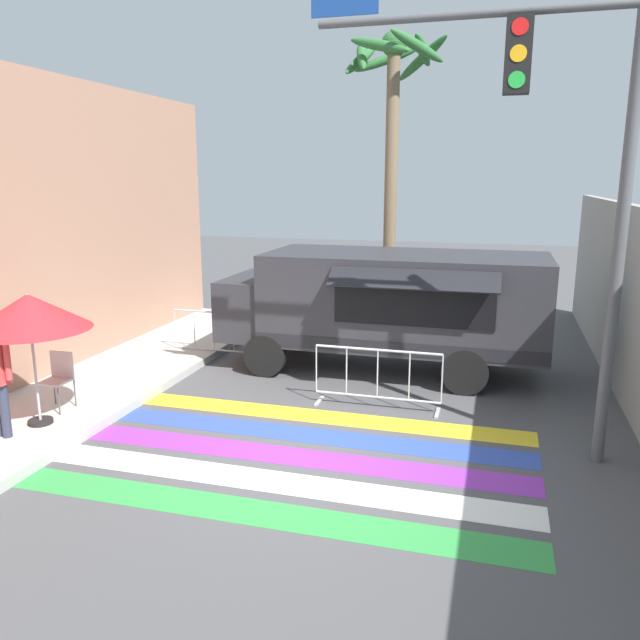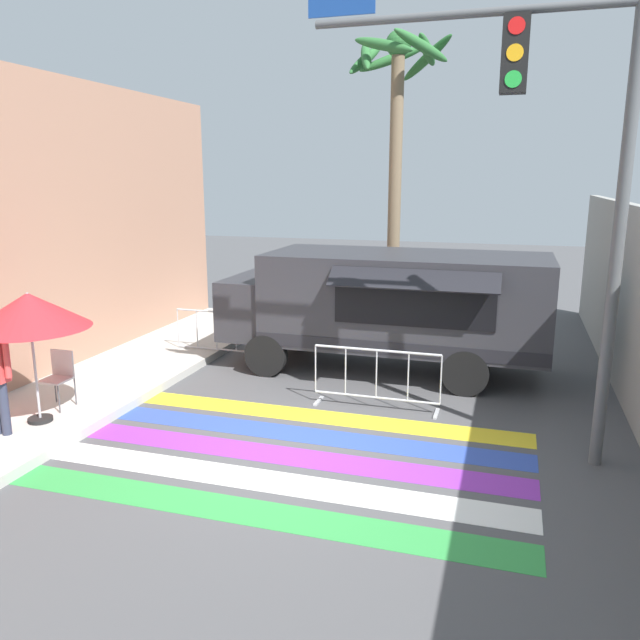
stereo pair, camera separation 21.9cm
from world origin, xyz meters
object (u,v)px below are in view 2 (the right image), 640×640
(traffic_signal_pole, at_px, (559,145))
(barricade_side, at_px, (216,335))
(food_truck, at_px, (381,301))
(barricade_front, at_px, (376,379))
(folding_chair, at_px, (59,373))
(patio_umbrella, at_px, (29,311))
(palm_tree, at_px, (396,114))

(traffic_signal_pole, xyz_separation_m, barricade_side, (-6.36, 3.12, -3.66))
(food_truck, bearing_deg, barricade_front, -79.95)
(folding_chair, distance_m, barricade_front, 5.13)
(patio_umbrella, distance_m, barricade_front, 5.43)
(food_truck, height_order, barricade_side, food_truck)
(folding_chair, xyz_separation_m, barricade_side, (0.93, 3.72, -0.20))
(patio_umbrella, bearing_deg, barricade_side, 79.86)
(traffic_signal_pole, distance_m, palm_tree, 7.72)
(folding_chair, distance_m, palm_tree, 9.61)
(food_truck, xyz_separation_m, palm_tree, (-0.46, 3.58, 3.84))
(traffic_signal_pole, xyz_separation_m, barricade_front, (-2.47, 1.17, -3.65))
(food_truck, bearing_deg, patio_umbrella, -133.15)
(barricade_side, bearing_deg, traffic_signal_pole, -26.15)
(traffic_signal_pole, distance_m, barricade_side, 7.97)
(patio_umbrella, bearing_deg, traffic_signal_pole, 10.03)
(patio_umbrella, bearing_deg, food_truck, 46.85)
(food_truck, distance_m, folding_chair, 5.95)
(barricade_side, bearing_deg, food_truck, 3.11)
(barricade_front, bearing_deg, food_truck, 100.05)
(food_truck, bearing_deg, traffic_signal_pole, -49.24)
(patio_umbrella, distance_m, palm_tree, 9.61)
(patio_umbrella, xyz_separation_m, barricade_side, (0.78, 4.38, -1.36))
(barricade_side, bearing_deg, patio_umbrella, -100.14)
(patio_umbrella, height_order, barricade_side, patio_umbrella)
(barricade_side, height_order, palm_tree, palm_tree)
(traffic_signal_pole, bearing_deg, patio_umbrella, -169.97)
(folding_chair, bearing_deg, food_truck, 43.42)
(food_truck, xyz_separation_m, patio_umbrella, (-4.29, -4.57, 0.47))
(food_truck, bearing_deg, barricade_side, -176.89)
(patio_umbrella, relative_size, barricade_front, 0.93)
(patio_umbrella, height_order, palm_tree, palm_tree)
(folding_chair, relative_size, barricade_side, 0.49)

